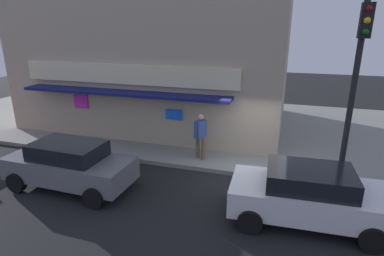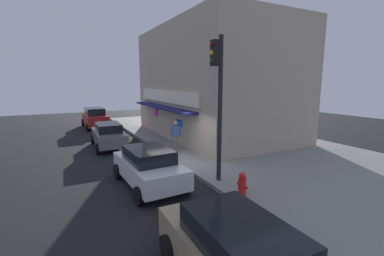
{
  "view_description": "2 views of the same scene",
  "coord_description": "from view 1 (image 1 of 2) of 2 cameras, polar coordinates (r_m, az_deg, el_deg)",
  "views": [
    {
      "loc": [
        1.08,
        -9.96,
        5.05
      ],
      "look_at": [
        -2.4,
        1.25,
        1.2
      ],
      "focal_mm": 29.47,
      "sensor_mm": 36.0,
      "label": 1
    },
    {
      "loc": [
        11.47,
        -5.16,
        4.12
      ],
      "look_at": [
        -2.04,
        1.89,
        1.42
      ],
      "focal_mm": 24.51,
      "sensor_mm": 36.0,
      "label": 2
    }
  ],
  "objects": [
    {
      "name": "ground_plane",
      "position": [
        11.22,
        9.99,
        -8.9
      ],
      "size": [
        54.27,
        54.27,
        0.0
      ],
      "primitive_type": "plane",
      "color": "black"
    },
    {
      "name": "parked_car_grey",
      "position": [
        10.88,
        -21.24,
        -6.18
      ],
      "size": [
        4.15,
        1.97,
        1.54
      ],
      "color": "slate",
      "rests_on": "ground_plane"
    },
    {
      "name": "trash_can",
      "position": [
        14.0,
        -5.54,
        -0.4
      ],
      "size": [
        0.57,
        0.57,
        0.9
      ],
      "primitive_type": "cylinder",
      "color": "#2D2D2D",
      "rests_on": "sidewalk"
    },
    {
      "name": "sidewalk",
      "position": [
        16.24,
        12.6,
        -0.13
      ],
      "size": [
        36.18,
        10.92,
        0.17
      ],
      "primitive_type": "cube",
      "color": "gray",
      "rests_on": "ground_plane"
    },
    {
      "name": "corner_building",
      "position": [
        16.73,
        -5.79,
        14.73
      ],
      "size": [
        12.6,
        8.37,
        7.84
      ],
      "color": "tan",
      "rests_on": "sidewalk"
    },
    {
      "name": "pedestrian",
      "position": [
        11.83,
        1.55,
        -1.15
      ],
      "size": [
        0.48,
        0.57,
        1.76
      ],
      "color": "brown",
      "rests_on": "sidewalk"
    },
    {
      "name": "traffic_light",
      "position": [
        10.62,
        27.69,
        9.23
      ],
      "size": [
        0.32,
        0.58,
        5.68
      ],
      "color": "black",
      "rests_on": "sidewalk"
    },
    {
      "name": "parked_car_white",
      "position": [
        9.0,
        20.22,
        -11.24
      ],
      "size": [
        4.09,
        2.18,
        1.54
      ],
      "color": "silver",
      "rests_on": "ground_plane"
    },
    {
      "name": "potted_plant_by_doorway",
      "position": [
        14.85,
        -8.88,
        0.49
      ],
      "size": [
        0.52,
        0.52,
        0.78
      ],
      "color": "#59595B",
      "rests_on": "sidewalk"
    }
  ]
}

